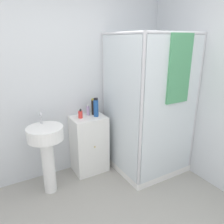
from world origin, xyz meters
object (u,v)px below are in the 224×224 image
at_px(soap_dispenser, 80,114).
at_px(shampoo_bottle_blue, 96,108).
at_px(shampoo_bottle_tall_black, 93,107).
at_px(sink, 47,146).
at_px(lotion_bottle_white, 88,110).

relative_size(soap_dispenser, shampoo_bottle_blue, 0.50).
distance_m(shampoo_bottle_tall_black, shampoo_bottle_blue, 0.09).
height_order(sink, lotion_bottle_white, sink).
relative_size(soap_dispenser, shampoo_bottle_tall_black, 0.55).
height_order(soap_dispenser, shampoo_bottle_tall_black, shampoo_bottle_tall_black).
xyz_separation_m(sink, shampoo_bottle_tall_black, (0.74, 0.25, 0.31)).
bearing_deg(shampoo_bottle_blue, sink, -167.80).
height_order(soap_dispenser, lotion_bottle_white, lotion_bottle_white).
distance_m(shampoo_bottle_blue, lotion_bottle_white, 0.15).
height_order(shampoo_bottle_blue, lotion_bottle_white, shampoo_bottle_blue).
relative_size(sink, shampoo_bottle_blue, 3.87).
bearing_deg(sink, shampoo_bottle_tall_black, 18.61).
bearing_deg(shampoo_bottle_tall_black, lotion_bottle_white, 162.11).
distance_m(sink, lotion_bottle_white, 0.77).
xyz_separation_m(shampoo_bottle_blue, lotion_bottle_white, (-0.07, 0.11, -0.06)).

